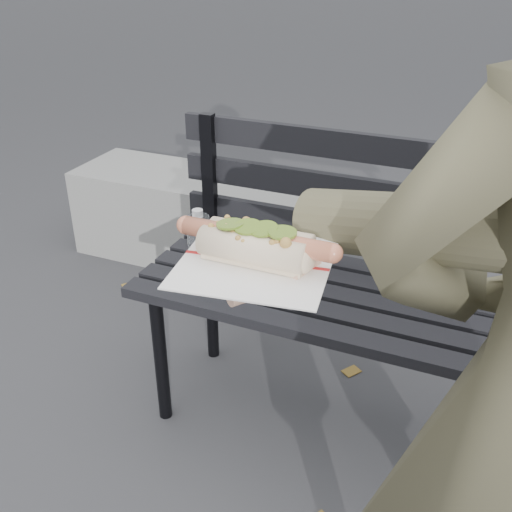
% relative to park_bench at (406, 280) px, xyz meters
% --- Properties ---
extents(park_bench, '(1.50, 0.44, 0.88)m').
position_rel_park_bench_xyz_m(park_bench, '(0.00, 0.00, 0.00)').
color(park_bench, black).
rests_on(park_bench, ground).
extents(concrete_block, '(1.20, 0.40, 0.40)m').
position_rel_park_bench_xyz_m(concrete_block, '(-1.02, 0.75, -0.32)').
color(concrete_block, slate).
rests_on(concrete_block, ground).
extents(held_hotdog, '(0.63, 0.30, 0.20)m').
position_rel_park_bench_xyz_m(held_hotdog, '(0.10, -0.77, 0.50)').
color(held_hotdog, brown).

